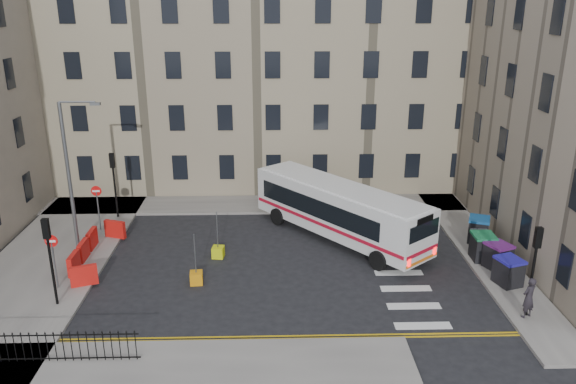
{
  "coord_description": "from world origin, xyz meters",
  "views": [
    {
      "loc": [
        -2.27,
        -26.33,
        13.18
      ],
      "look_at": [
        -1.47,
        2.72,
        3.0
      ],
      "focal_mm": 35.0,
      "sensor_mm": 36.0,
      "label": 1
    }
  ],
  "objects_px": {
    "bus": "(339,209)",
    "wheelie_bin_e": "(478,229)",
    "bollard_yellow": "(218,252)",
    "wheelie_bin_b": "(498,256)",
    "streetlamp": "(69,174)",
    "wheelie_bin_c": "(483,247)",
    "wheelie_bin_a": "(508,271)",
    "wheelie_bin_d": "(480,242)",
    "pedestrian": "(529,298)",
    "bollard_chevron": "(196,278)"
  },
  "relations": [
    {
      "from": "wheelie_bin_d",
      "to": "wheelie_bin_e",
      "type": "xyz_separation_m",
      "value": [
        0.38,
        1.35,
        0.13
      ]
    },
    {
      "from": "bollard_chevron",
      "to": "wheelie_bin_b",
      "type": "bearing_deg",
      "value": 3.57
    },
    {
      "from": "bus",
      "to": "bollard_yellow",
      "type": "distance_m",
      "value": 7.21
    },
    {
      "from": "wheelie_bin_d",
      "to": "bollard_chevron",
      "type": "distance_m",
      "value": 15.11
    },
    {
      "from": "streetlamp",
      "to": "wheelie_bin_a",
      "type": "bearing_deg",
      "value": -12.22
    },
    {
      "from": "streetlamp",
      "to": "wheelie_bin_a",
      "type": "relative_size",
      "value": 5.54
    },
    {
      "from": "wheelie_bin_e",
      "to": "wheelie_bin_b",
      "type": "bearing_deg",
      "value": -71.13
    },
    {
      "from": "wheelie_bin_c",
      "to": "bollard_yellow",
      "type": "xyz_separation_m",
      "value": [
        -13.83,
        0.91,
        -0.55
      ]
    },
    {
      "from": "wheelie_bin_d",
      "to": "pedestrian",
      "type": "xyz_separation_m",
      "value": [
        -0.25,
        -6.52,
        0.35
      ]
    },
    {
      "from": "wheelie_bin_a",
      "to": "wheelie_bin_b",
      "type": "height_order",
      "value": "wheelie_bin_a"
    },
    {
      "from": "wheelie_bin_a",
      "to": "wheelie_bin_b",
      "type": "distance_m",
      "value": 1.67
    },
    {
      "from": "bus",
      "to": "wheelie_bin_c",
      "type": "bearing_deg",
      "value": -63.47
    },
    {
      "from": "bus",
      "to": "wheelie_bin_a",
      "type": "bearing_deg",
      "value": -77.76
    },
    {
      "from": "wheelie_bin_b",
      "to": "wheelie_bin_c",
      "type": "bearing_deg",
      "value": 87.53
    },
    {
      "from": "wheelie_bin_d",
      "to": "bus",
      "type": "bearing_deg",
      "value": 168.93
    },
    {
      "from": "pedestrian",
      "to": "wheelie_bin_e",
      "type": "bearing_deg",
      "value": -123.54
    },
    {
      "from": "pedestrian",
      "to": "wheelie_bin_d",
      "type": "bearing_deg",
      "value": -121.19
    },
    {
      "from": "wheelie_bin_c",
      "to": "bollard_chevron",
      "type": "distance_m",
      "value": 14.77
    },
    {
      "from": "wheelie_bin_b",
      "to": "bollard_yellow",
      "type": "relative_size",
      "value": 2.54
    },
    {
      "from": "streetlamp",
      "to": "wheelie_bin_e",
      "type": "bearing_deg",
      "value": 0.59
    },
    {
      "from": "bollard_yellow",
      "to": "streetlamp",
      "type": "bearing_deg",
      "value": 171.64
    },
    {
      "from": "pedestrian",
      "to": "bus",
      "type": "bearing_deg",
      "value": -80.0
    },
    {
      "from": "pedestrian",
      "to": "streetlamp",
      "type": "bearing_deg",
      "value": -48.51
    },
    {
      "from": "bollard_chevron",
      "to": "wheelie_bin_d",
      "type": "bearing_deg",
      "value": 11.04
    },
    {
      "from": "bus",
      "to": "bollard_yellow",
      "type": "xyz_separation_m",
      "value": [
        -6.67,
        -2.29,
        -1.51
      ]
    },
    {
      "from": "streetlamp",
      "to": "bollard_yellow",
      "type": "height_order",
      "value": "streetlamp"
    },
    {
      "from": "wheelie_bin_a",
      "to": "pedestrian",
      "type": "bearing_deg",
      "value": -114.48
    },
    {
      "from": "wheelie_bin_b",
      "to": "bollard_chevron",
      "type": "relative_size",
      "value": 2.54
    },
    {
      "from": "bollard_chevron",
      "to": "pedestrian",
      "type": "bearing_deg",
      "value": -13.98
    },
    {
      "from": "bus",
      "to": "wheelie_bin_e",
      "type": "xyz_separation_m",
      "value": [
        7.74,
        -0.92,
        -0.96
      ]
    },
    {
      "from": "wheelie_bin_e",
      "to": "bollard_yellow",
      "type": "height_order",
      "value": "wheelie_bin_e"
    },
    {
      "from": "wheelie_bin_d",
      "to": "wheelie_bin_b",
      "type": "bearing_deg",
      "value": -77.91
    },
    {
      "from": "wheelie_bin_a",
      "to": "wheelie_bin_c",
      "type": "relative_size",
      "value": 1.05
    },
    {
      "from": "wheelie_bin_b",
      "to": "pedestrian",
      "type": "relative_size",
      "value": 0.82
    },
    {
      "from": "streetlamp",
      "to": "bus",
      "type": "xyz_separation_m",
      "value": [
        14.42,
        1.15,
        -2.53
      ]
    },
    {
      "from": "streetlamp",
      "to": "wheelie_bin_a",
      "type": "height_order",
      "value": "streetlamp"
    },
    {
      "from": "wheelie_bin_b",
      "to": "wheelie_bin_c",
      "type": "relative_size",
      "value": 1.09
    },
    {
      "from": "streetlamp",
      "to": "wheelie_bin_c",
      "type": "relative_size",
      "value": 5.83
    },
    {
      "from": "wheelie_bin_c",
      "to": "bollard_chevron",
      "type": "bearing_deg",
      "value": -171.08
    },
    {
      "from": "streetlamp",
      "to": "wheelie_bin_c",
      "type": "height_order",
      "value": "streetlamp"
    },
    {
      "from": "bollard_yellow",
      "to": "wheelie_bin_e",
      "type": "bearing_deg",
      "value": 5.43
    },
    {
      "from": "bollard_yellow",
      "to": "bus",
      "type": "bearing_deg",
      "value": 18.95
    },
    {
      "from": "streetlamp",
      "to": "wheelie_bin_b",
      "type": "xyz_separation_m",
      "value": [
        21.99,
        -3.07,
        -3.52
      ]
    },
    {
      "from": "bollard_yellow",
      "to": "wheelie_bin_d",
      "type": "bearing_deg",
      "value": 0.08
    },
    {
      "from": "bus",
      "to": "wheelie_bin_c",
      "type": "distance_m",
      "value": 7.91
    },
    {
      "from": "streetlamp",
      "to": "wheelie_bin_c",
      "type": "distance_m",
      "value": 21.96
    },
    {
      "from": "bollard_yellow",
      "to": "wheelie_bin_b",
      "type": "bearing_deg",
      "value": -7.74
    },
    {
      "from": "wheelie_bin_e",
      "to": "bollard_yellow",
      "type": "relative_size",
      "value": 2.63
    },
    {
      "from": "wheelie_bin_a",
      "to": "pedestrian",
      "type": "relative_size",
      "value": 0.8
    },
    {
      "from": "bollard_yellow",
      "to": "wheelie_bin_a",
      "type": "bearing_deg",
      "value": -14.3
    }
  ]
}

